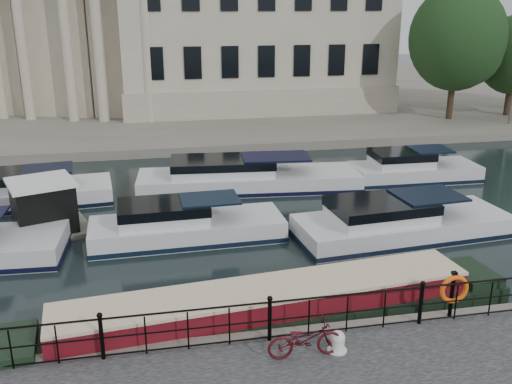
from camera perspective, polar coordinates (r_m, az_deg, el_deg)
ground_plane at (r=16.78m, az=-0.35°, el=-12.03°), size 160.00×160.00×0.00m
far_bank at (r=53.90m, az=-8.31°, el=9.46°), size 120.00×42.00×0.55m
railing at (r=14.27m, az=1.38°, el=-12.37°), size 24.14×0.14×1.22m
civic_building at (r=48.96m, az=-9.60°, el=16.47°), size 53.55×31.84×16.85m
bicycle at (r=13.82m, az=4.93°, el=-14.43°), size 1.80×0.64×0.95m
mooring_bollard at (r=14.22m, az=8.15°, el=-14.59°), size 0.48×0.48×0.54m
life_ring_post at (r=15.95m, az=19.18°, el=-9.23°), size 0.81×0.21×1.32m
narrowboat at (r=16.01m, az=1.17°, el=-12.12°), size 14.51×3.36×1.53m
harbour_hut at (r=23.33m, az=-20.45°, el=-1.67°), size 3.86×3.54×2.20m
cabin_cruisers at (r=24.00m, az=-4.96°, el=-1.46°), size 27.78×10.54×1.99m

